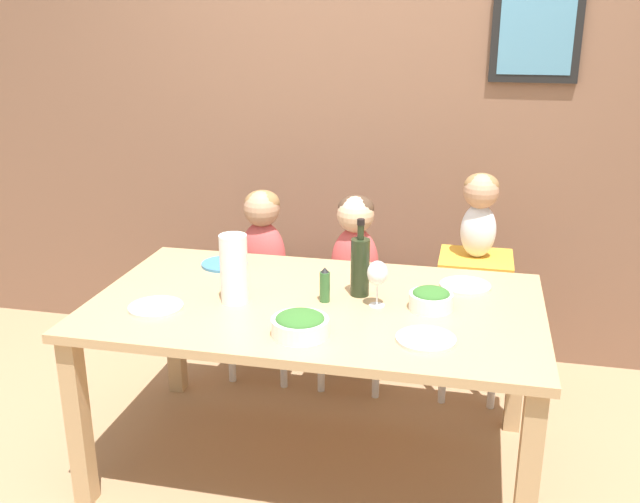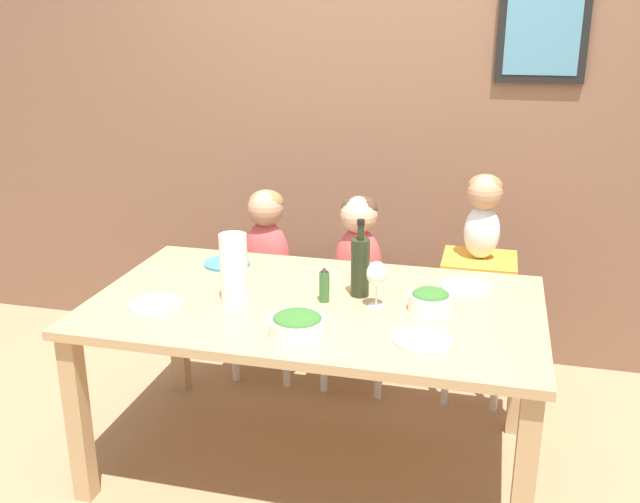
% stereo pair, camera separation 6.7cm
% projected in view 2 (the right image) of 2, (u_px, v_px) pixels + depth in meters
% --- Properties ---
extents(ground_plane, '(14.00, 14.00, 0.00)m').
position_uv_depth(ground_plane, '(316.00, 461.00, 2.98)').
color(ground_plane, '#9E7A56').
extents(wall_back, '(10.00, 0.09, 2.70)m').
position_uv_depth(wall_back, '(373.00, 101.00, 3.63)').
color(wall_back, brown).
rests_on(wall_back, ground_plane).
extents(dining_table, '(1.73, 0.99, 0.72)m').
position_uv_depth(dining_table, '(315.00, 321.00, 2.78)').
color(dining_table, tan).
rests_on(dining_table, ground_plane).
extents(chair_far_left, '(0.39, 0.36, 0.45)m').
position_uv_depth(chair_far_left, '(268.00, 304.00, 3.61)').
color(chair_far_left, silver).
rests_on(chair_far_left, ground_plane).
extents(chair_far_center, '(0.39, 0.36, 0.45)m').
position_uv_depth(chair_far_center, '(357.00, 313.00, 3.51)').
color(chair_far_center, silver).
rests_on(chair_far_center, ground_plane).
extents(chair_right_highchair, '(0.33, 0.31, 0.71)m').
position_uv_depth(chair_right_highchair, '(477.00, 292.00, 3.32)').
color(chair_right_highchair, silver).
rests_on(chair_right_highchair, ground_plane).
extents(person_child_left, '(0.23, 0.18, 0.51)m').
position_uv_depth(person_child_left, '(266.00, 237.00, 3.50)').
color(person_child_left, '#C64C4C').
rests_on(person_child_left, chair_far_left).
extents(person_child_center, '(0.23, 0.18, 0.51)m').
position_uv_depth(person_child_center, '(358.00, 244.00, 3.39)').
color(person_child_center, '#C64C4C').
rests_on(person_child_center, chair_far_center).
extents(person_baby_right, '(0.16, 0.16, 0.39)m').
position_uv_depth(person_baby_right, '(484.00, 208.00, 3.19)').
color(person_baby_right, silver).
rests_on(person_baby_right, chair_right_highchair).
extents(wine_bottle, '(0.07, 0.07, 0.31)m').
position_uv_depth(wine_bottle, '(360.00, 266.00, 2.77)').
color(wine_bottle, '#232D19').
rests_on(wine_bottle, dining_table).
extents(paper_towel_roll, '(0.11, 0.11, 0.27)m').
position_uv_depth(paper_towel_roll, '(234.00, 268.00, 2.71)').
color(paper_towel_roll, white).
rests_on(paper_towel_roll, dining_table).
extents(wine_glass_near, '(0.08, 0.08, 0.18)m').
position_uv_depth(wine_glass_near, '(377.00, 274.00, 2.66)').
color(wine_glass_near, white).
rests_on(wine_glass_near, dining_table).
extents(salad_bowl_large, '(0.20, 0.20, 0.08)m').
position_uv_depth(salad_bowl_large, '(297.00, 324.00, 2.45)').
color(salad_bowl_large, white).
rests_on(salad_bowl_large, dining_table).
extents(salad_bowl_small, '(0.16, 0.16, 0.08)m').
position_uv_depth(salad_bowl_small, '(430.00, 300.00, 2.66)').
color(salad_bowl_small, white).
rests_on(salad_bowl_small, dining_table).
extents(dinner_plate_front_left, '(0.21, 0.21, 0.01)m').
position_uv_depth(dinner_plate_front_left, '(156.00, 305.00, 2.70)').
color(dinner_plate_front_left, silver).
rests_on(dinner_plate_front_left, dining_table).
extents(dinner_plate_back_left, '(0.21, 0.21, 0.01)m').
position_uv_depth(dinner_plate_back_left, '(227.00, 263.00, 3.15)').
color(dinner_plate_back_left, teal).
rests_on(dinner_plate_back_left, dining_table).
extents(dinner_plate_back_right, '(0.21, 0.21, 0.01)m').
position_uv_depth(dinner_plate_back_right, '(466.00, 287.00, 2.88)').
color(dinner_plate_back_right, silver).
rests_on(dinner_plate_back_right, dining_table).
extents(dinner_plate_front_right, '(0.21, 0.21, 0.01)m').
position_uv_depth(dinner_plate_front_right, '(423.00, 340.00, 2.41)').
color(dinner_plate_front_right, silver).
rests_on(dinner_plate_front_right, dining_table).
extents(condiment_bottle_hot_sauce, '(0.04, 0.04, 0.14)m').
position_uv_depth(condiment_bottle_hot_sauce, '(324.00, 285.00, 2.73)').
color(condiment_bottle_hot_sauce, '#336633').
rests_on(condiment_bottle_hot_sauce, dining_table).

